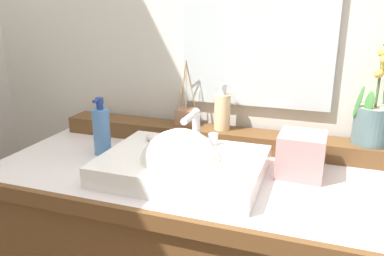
% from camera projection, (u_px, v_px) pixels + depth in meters
% --- Properties ---
extents(wall_back, '(2.76, 0.20, 2.60)m').
position_uv_depth(wall_back, '(233.00, 7.00, 1.38)').
color(wall_back, beige).
rests_on(wall_back, ground).
extents(back_ledge, '(1.17, 0.11, 0.06)m').
position_uv_depth(back_ledge, '(217.00, 137.00, 1.36)').
color(back_ledge, brown).
rests_on(back_ledge, vanity_cabinet).
extents(sink_basin, '(0.46, 0.35, 0.27)m').
position_uv_depth(sink_basin, '(181.00, 168.00, 1.10)').
color(sink_basin, white).
rests_on(sink_basin, vanity_cabinet).
extents(soap_bar, '(0.07, 0.04, 0.02)m').
position_uv_depth(soap_bar, '(156.00, 137.00, 1.22)').
color(soap_bar, silver).
rests_on(soap_bar, sink_basin).
extents(potted_plant, '(0.13, 0.12, 0.32)m').
position_uv_depth(potted_plant, '(374.00, 118.00, 1.18)').
color(potted_plant, '#4E686A').
rests_on(potted_plant, back_ledge).
extents(soap_dispenser, '(0.06, 0.06, 0.16)m').
position_uv_depth(soap_dispenser, '(222.00, 111.00, 1.33)').
color(soap_dispenser, beige).
rests_on(soap_dispenser, back_ledge).
extents(reed_diffuser, '(0.07, 0.10, 0.23)m').
position_uv_depth(reed_diffuser, '(186.00, 116.00, 1.39)').
color(reed_diffuser, '#996A4E').
rests_on(reed_diffuser, back_ledge).
extents(lotion_bottle, '(0.06, 0.06, 0.19)m').
position_uv_depth(lotion_bottle, '(102.00, 130.00, 1.26)').
color(lotion_bottle, '#4C7CB8').
rests_on(lotion_bottle, vanity_cabinet).
extents(tissue_box, '(0.13, 0.13, 0.13)m').
position_uv_depth(tissue_box, '(301.00, 155.00, 1.11)').
color(tissue_box, '#AA7B79').
rests_on(tissue_box, vanity_cabinet).
extents(mirror, '(0.51, 0.02, 0.56)m').
position_uv_depth(mirror, '(257.00, 23.00, 1.26)').
color(mirror, silver).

